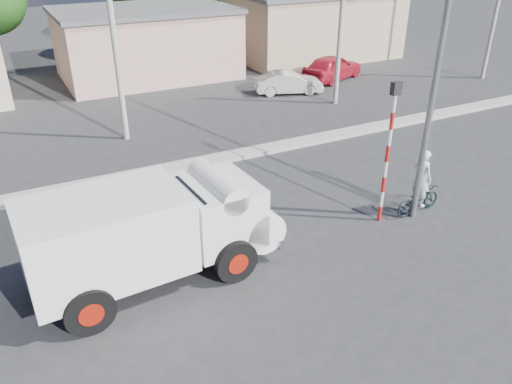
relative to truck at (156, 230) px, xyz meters
name	(u,v)px	position (x,y,z in m)	size (l,w,h in m)	color
ground_plane	(320,275)	(3.72, -1.86, -1.43)	(120.00, 120.00, 0.00)	#2B2B2E
median	(204,162)	(3.72, 6.14, -1.35)	(40.00, 0.80, 0.16)	#99968E
truck	(156,230)	(0.00, 0.00, 0.00)	(6.39, 2.82, 2.59)	black
bicycle	(418,199)	(8.30, -0.52, -0.97)	(0.62, 1.77, 0.93)	black
cyclist	(420,186)	(8.30, -0.52, -0.51)	(0.68, 0.44, 1.85)	silver
car_cream	(289,83)	(11.45, 12.81, -0.82)	(1.29, 3.70, 1.22)	beige
car_red	(332,67)	(15.28, 14.10, -0.67)	(1.79, 4.46, 1.52)	#B1192A
traffic_pole	(389,143)	(6.92, -0.36, 1.16)	(0.28, 0.18, 4.36)	red
streetlight	(435,58)	(7.85, -0.66, 3.53)	(2.34, 0.22, 9.00)	slate
building_row	(131,42)	(4.81, 20.14, 0.70)	(37.80, 7.30, 4.44)	beige
utility_poles	(234,32)	(6.97, 10.14, 2.63)	(35.40, 0.24, 8.00)	#99968E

